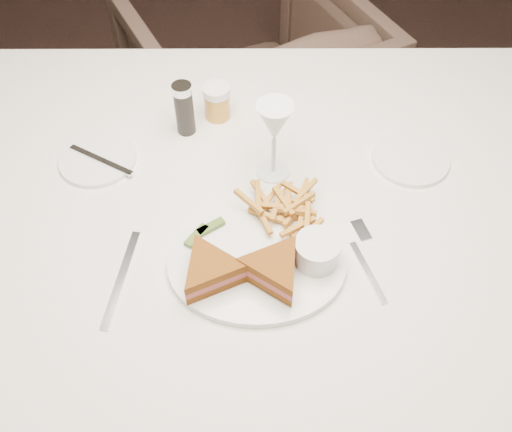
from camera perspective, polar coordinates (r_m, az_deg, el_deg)
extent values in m
plane|color=black|center=(1.75, 4.50, -15.78)|extent=(5.00, 5.00, 0.00)
cube|color=silver|center=(1.41, -0.18, -9.32)|extent=(1.69, 1.20, 0.75)
imported|color=#45332A|center=(2.01, -0.56, 13.13)|extent=(0.92, 0.89, 0.74)
ellipsoid|color=white|center=(1.02, 0.08, -4.85)|extent=(0.34, 0.28, 0.01)
cube|color=silver|center=(1.04, -13.32, -6.07)|extent=(0.06, 0.20, 0.00)
cylinder|color=white|center=(1.24, -15.55, 5.52)|extent=(0.16, 0.16, 0.01)
cylinder|color=white|center=(1.24, 15.18, 5.56)|extent=(0.16, 0.16, 0.01)
cylinder|color=black|center=(1.23, -7.19, 10.58)|extent=(0.04, 0.04, 0.12)
cylinder|color=#CA8730|center=(1.28, -3.92, 11.30)|extent=(0.06, 0.06, 0.08)
cube|color=#416122|center=(1.06, -4.55, -1.11)|extent=(0.06, 0.04, 0.01)
cube|color=#416122|center=(1.05, -5.96, -1.97)|extent=(0.05, 0.05, 0.01)
cylinder|color=white|center=(1.00, 6.09, -3.53)|extent=(0.08, 0.08, 0.05)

